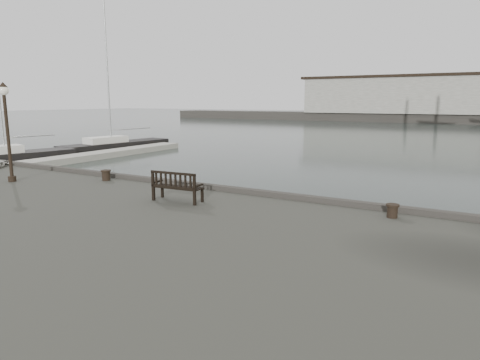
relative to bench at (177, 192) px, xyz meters
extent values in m
plane|color=black|center=(-0.05, 2.35, -1.87)|extent=(400.00, 400.00, 0.00)
cube|color=#B8B5AB|center=(-20.05, 12.35, -1.62)|extent=(2.00, 24.00, 0.50)
cube|color=#383530|center=(-0.05, 94.35, -0.87)|extent=(140.00, 8.00, 2.00)
cube|color=#B8B5AB|center=(-8.05, 94.35, 4.13)|extent=(46.00, 9.00, 8.00)
cube|color=black|center=(-8.05, 94.35, 8.43)|extent=(48.00, 9.50, 0.60)
cube|color=black|center=(0.00, 0.03, 0.15)|extent=(1.74, 0.72, 0.04)
cube|color=black|center=(0.02, -0.22, 0.41)|extent=(1.70, 0.20, 0.51)
cube|color=black|center=(0.00, 0.03, -0.08)|extent=(1.63, 0.62, 0.47)
cylinder|color=black|center=(-4.92, 1.52, -0.09)|extent=(0.54, 0.54, 0.44)
cylinder|color=black|center=(6.52, 1.46, -0.12)|extent=(0.40, 0.40, 0.39)
cylinder|color=black|center=(-8.09, -0.58, 1.47)|extent=(0.13, 0.13, 3.56)
cylinder|color=black|center=(-8.09, -0.58, -0.20)|extent=(0.31, 0.31, 0.22)
sphere|color=silver|center=(-8.09, -0.58, 3.36)|extent=(0.40, 0.40, 0.40)
cone|color=black|center=(-8.09, -0.58, 3.59)|extent=(0.33, 0.33, 0.20)
cube|color=black|center=(-23.80, 9.21, -1.77)|extent=(4.50, 9.82, 1.40)
cube|color=silver|center=(-23.80, 9.21, -0.77)|extent=(2.34, 3.60, 0.60)
cylinder|color=#B2B5B7|center=(-23.80, 9.21, 4.73)|extent=(0.16, 0.16, 11.61)
cube|color=black|center=(-23.17, 19.72, -1.77)|extent=(4.04, 11.93, 1.40)
cube|color=silver|center=(-23.17, 19.72, -0.77)|extent=(2.20, 4.28, 0.60)
cylinder|color=#B2B5B7|center=(-23.17, 19.72, 5.84)|extent=(0.16, 0.16, 13.82)
camera|label=1|loc=(8.64, -10.86, 2.95)|focal=32.00mm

